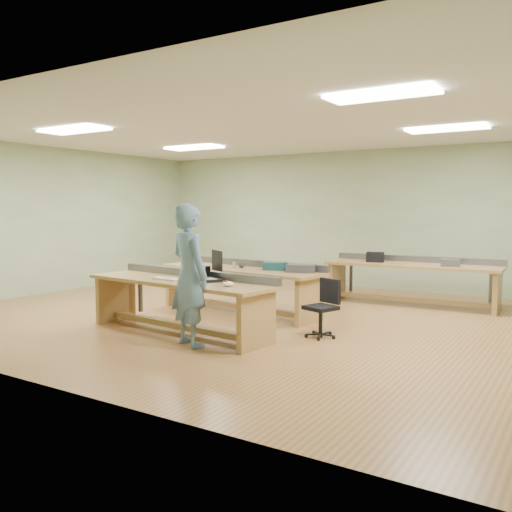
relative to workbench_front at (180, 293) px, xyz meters
name	(u,v)px	position (x,y,z in m)	size (l,w,h in m)	color
floor	(259,317)	(0.35, 1.52, -0.56)	(10.00, 10.00, 0.00)	#9E663C
ceiling	(259,128)	(0.35, 1.52, 2.44)	(10.00, 10.00, 0.00)	silver
wall_back	(354,219)	(0.35, 5.52, 0.94)	(10.00, 0.04, 3.00)	#A0B589
wall_front	(40,234)	(0.35, -2.48, 0.94)	(10.00, 0.04, 3.00)	#A0B589
wall_left	(55,220)	(-4.65, 1.52, 0.94)	(0.04, 8.00, 3.00)	#A0B589
fluor_panels	(259,129)	(0.35, 1.52, 2.41)	(6.20, 3.50, 0.03)	white
workbench_front	(180,293)	(0.00, 0.00, 0.00)	(3.05, 1.10, 0.86)	#AC8A48
workbench_mid	(241,279)	(-0.10, 1.68, 0.00)	(3.09, 1.16, 0.86)	#AC8A48
workbench_back	(412,274)	(2.11, 3.92, 0.00)	(3.08, 0.91, 0.86)	#AC8A48
person	(190,275)	(0.57, -0.49, 0.34)	(0.66, 0.43, 1.81)	#698EAC
laptop_base	(208,280)	(0.42, 0.08, 0.21)	(0.35, 0.29, 0.04)	black
laptop_screen	(217,260)	(0.50, 0.20, 0.47)	(0.35, 0.02, 0.28)	black
keyboard	(166,279)	(-0.15, -0.12, 0.20)	(0.44, 0.15, 0.03)	silver
trackball_mouse	(228,284)	(0.94, -0.16, 0.22)	(0.13, 0.15, 0.06)	white
camera_bag	(199,273)	(0.22, 0.13, 0.29)	(0.28, 0.18, 0.19)	black
task_chair	(323,316)	(1.80, 0.82, -0.27)	(0.54, 0.54, 0.79)	black
parts_bin_teal	(275,266)	(0.50, 1.76, 0.25)	(0.35, 0.27, 0.12)	#16434A
parts_bin_grey	(301,268)	(1.01, 1.71, 0.25)	(0.44, 0.28, 0.12)	#363638
mug	(241,265)	(-0.13, 1.73, 0.24)	(0.12, 0.12, 0.10)	#363638
drinks_can	(234,265)	(-0.17, 1.59, 0.24)	(0.06, 0.06, 0.11)	silver
storage_box_back	(375,257)	(1.44, 3.85, 0.28)	(0.32, 0.23, 0.18)	black
tray_back	(450,263)	(2.80, 3.78, 0.25)	(0.31, 0.23, 0.12)	#363638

